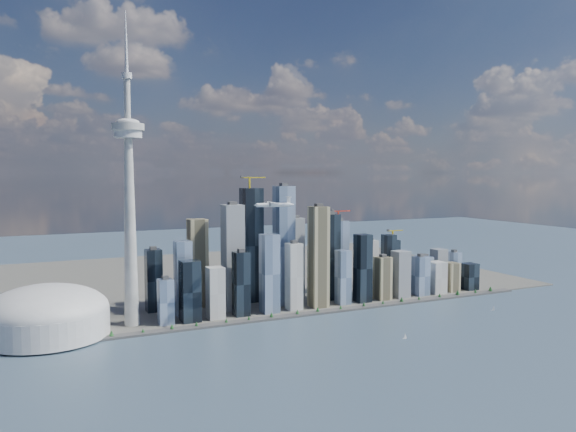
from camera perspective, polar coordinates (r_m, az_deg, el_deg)
name	(u,v)px	position (r m, az deg, el deg)	size (l,w,h in m)	color
ground	(369,354)	(886.80, 8.24, -13.71)	(4000.00, 4000.00, 0.00)	#33425A
seawall	(297,315)	(1095.03, 0.92, -10.04)	(1100.00, 22.00, 4.00)	#383838
land	(222,276)	(1503.05, -6.68, -6.11)	(1400.00, 900.00, 3.00)	#4C4C47
shoreline_trees	(297,312)	(1093.36, 0.92, -9.69)	(960.53, 7.20, 8.80)	#3F2D1E
skyscraper_cluster	(304,265)	(1180.48, 1.68, -4.97)	(736.00, 142.00, 266.34)	black
needle_tower	(129,195)	(1026.81, -15.82, 2.05)	(56.00, 56.00, 550.50)	gray
dome_stadium	(47,315)	(1030.19, -23.30, -9.18)	(200.00, 200.00, 86.00)	#BDBDBD
airplane	(274,204)	(969.17, -1.45, 1.19)	(71.72, 63.63, 17.49)	white
sailboat_west	(405,337)	(972.56, 11.79, -11.92)	(7.32, 3.25, 10.12)	white
sailboat_east	(493,309)	(1209.93, 20.13, -8.84)	(7.45, 4.55, 10.65)	white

